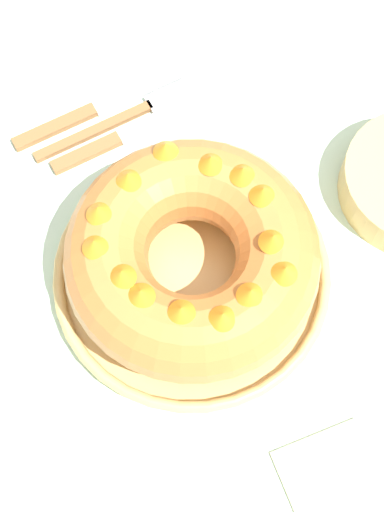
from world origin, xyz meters
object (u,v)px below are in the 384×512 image
cake_knife (117,139)px  napkin (342,501)px  fork (126,116)px  serving_dish (192,275)px  serving_knife (92,111)px  bundt_cake (192,255)px

cake_knife → napkin: size_ratio=1.43×
napkin → fork: bearing=178.6°
serving_dish → napkin: 0.26m
serving_dish → cake_knife: 0.19m
cake_knife → serving_knife: bearing=-169.7°
bundt_cake → serving_knife: size_ratio=1.11×
serving_dish → fork: size_ratio=1.40×
serving_knife → napkin: bearing=5.6°
bundt_cake → fork: (-0.21, 0.03, -0.06)m
bundt_cake → cake_knife: size_ratio=1.35×
fork → cake_knife: bearing=-51.8°
serving_knife → serving_dish: bearing=4.1°
serving_dish → serving_knife: bearing=-179.2°
serving_knife → cake_knife: bearing=13.4°
fork → napkin: fork is taller
cake_knife → serving_dish: bearing=-1.4°
bundt_cake → napkin: size_ratio=1.93×
fork → serving_dish: bearing=-13.3°
fork → bundt_cake: bearing=-13.3°
serving_dish → serving_knife: size_ratio=1.27×
serving_dish → napkin: (0.26, 0.02, -0.01)m
bundt_cake → serving_knife: 0.25m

